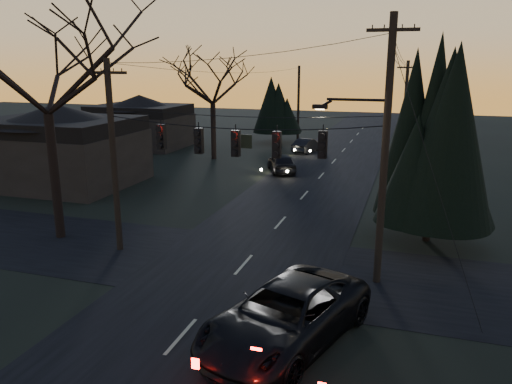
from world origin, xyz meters
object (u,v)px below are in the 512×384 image
(utility_pole_far_l, at_px, (298,139))
(evergreen_right, at_px, (435,137))
(utility_pole_left, at_px, (120,249))
(sedan_oncoming_b, at_px, (307,145))
(utility_pole_right, at_px, (376,282))
(bare_tree_left, at_px, (43,60))
(sedan_oncoming_a, at_px, (282,163))
(suv_near, at_px, (286,316))
(utility_pole_far_r, at_px, (401,157))

(utility_pole_far_l, relative_size, evergreen_right, 0.91)
(utility_pole_left, relative_size, sedan_oncoming_b, 2.12)
(utility_pole_right, bearing_deg, sedan_oncoming_b, 107.39)
(utility_pole_far_l, xyz_separation_m, evergreen_right, (13.40, -30.46, 4.99))
(utility_pole_right, relative_size, bare_tree_left, 0.83)
(utility_pole_far_l, relative_size, sedan_oncoming_a, 1.82)
(suv_near, distance_m, sedan_oncoming_a, 24.52)
(sedan_oncoming_a, bearing_deg, evergreen_right, 105.27)
(sedan_oncoming_b, bearing_deg, suv_near, 114.36)
(suv_near, xyz_separation_m, sedan_oncoming_b, (-6.40, 33.11, -0.24))
(utility_pole_right, bearing_deg, suv_near, -113.33)
(utility_pole_right, xyz_separation_m, utility_pole_far_l, (-11.50, 36.00, 0.00))
(utility_pole_far_r, height_order, evergreen_right, evergreen_right)
(utility_pole_right, distance_m, evergreen_right, 7.69)
(utility_pole_far_l, bearing_deg, sedan_oncoming_a, -80.99)
(sedan_oncoming_a, bearing_deg, utility_pole_left, 56.96)
(utility_pole_right, height_order, bare_tree_left, bare_tree_left)
(bare_tree_left, distance_m, evergreen_right, 18.14)
(sedan_oncoming_a, bearing_deg, sedan_oncoming_b, -114.36)
(bare_tree_left, xyz_separation_m, sedan_oncoming_b, (6.52, 27.18, -7.75))
(evergreen_right, distance_m, suv_near, 12.35)
(suv_near, bearing_deg, utility_pole_left, 168.28)
(utility_pole_left, xyz_separation_m, suv_near, (9.20, -5.33, 0.90))
(evergreen_right, xyz_separation_m, suv_near, (-4.20, -10.87, -4.08))
(utility_pole_right, distance_m, suv_near, 5.88)
(utility_pole_right, height_order, sedan_oncoming_a, utility_pole_right)
(utility_pole_right, bearing_deg, utility_pole_left, 180.00)
(utility_pole_right, xyz_separation_m, utility_pole_left, (-11.50, 0.00, 0.00))
(utility_pole_far_r, xyz_separation_m, bare_tree_left, (-15.22, -27.41, 8.41))
(utility_pole_left, relative_size, evergreen_right, 0.97)
(utility_pole_far_l, bearing_deg, bare_tree_left, -96.00)
(bare_tree_left, bearing_deg, utility_pole_far_l, 84.00)
(bare_tree_left, bearing_deg, sedan_oncoming_b, 76.51)
(utility_pole_right, relative_size, suv_near, 1.54)
(bare_tree_left, relative_size, evergreen_right, 1.37)
(utility_pole_left, distance_m, utility_pole_far_r, 30.27)
(utility_pole_left, distance_m, sedan_oncoming_a, 18.56)
(sedan_oncoming_a, bearing_deg, utility_pole_far_l, -105.35)
(bare_tree_left, bearing_deg, utility_pole_left, -9.05)
(sedan_oncoming_a, xyz_separation_m, sedan_oncoming_b, (0.00, 9.44, -0.09))
(utility_pole_far_r, xyz_separation_m, sedan_oncoming_b, (-8.70, -0.22, 0.66))
(utility_pole_far_r, distance_m, sedan_oncoming_b, 8.73)
(utility_pole_right, height_order, utility_pole_far_l, utility_pole_right)
(sedan_oncoming_a, bearing_deg, utility_pole_right, 91.03)
(utility_pole_right, distance_m, bare_tree_left, 17.40)
(utility_pole_far_r, height_order, sedan_oncoming_a, utility_pole_far_r)
(bare_tree_left, height_order, evergreen_right, bare_tree_left)
(suv_near, bearing_deg, bare_tree_left, 173.74)
(utility_pole_left, bearing_deg, utility_pole_far_r, 67.67)
(utility_pole_right, relative_size, utility_pole_far_r, 1.18)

